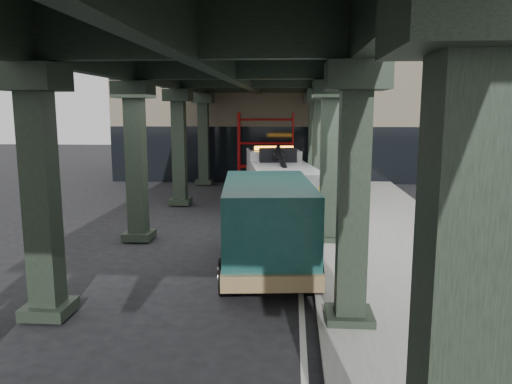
% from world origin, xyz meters
% --- Properties ---
extents(ground, '(90.00, 90.00, 0.00)m').
position_xyz_m(ground, '(0.00, 0.00, 0.00)').
color(ground, black).
rests_on(ground, ground).
extents(sidewalk, '(5.00, 40.00, 0.15)m').
position_xyz_m(sidewalk, '(4.50, 2.00, 0.07)').
color(sidewalk, gray).
rests_on(sidewalk, ground).
extents(lane_stripe, '(0.12, 38.00, 0.01)m').
position_xyz_m(lane_stripe, '(1.70, 2.00, 0.01)').
color(lane_stripe, silver).
rests_on(lane_stripe, ground).
extents(viaduct, '(7.40, 32.00, 6.40)m').
position_xyz_m(viaduct, '(-0.40, 2.00, 5.46)').
color(viaduct, black).
rests_on(viaduct, ground).
extents(building, '(22.00, 10.00, 8.00)m').
position_xyz_m(building, '(2.00, 20.00, 4.00)').
color(building, '#C6B793').
rests_on(building, ground).
extents(scaffolding, '(3.08, 0.88, 4.00)m').
position_xyz_m(scaffolding, '(0.00, 14.64, 2.11)').
color(scaffolding, '#AB0D0E').
rests_on(scaffolding, ground).
extents(tow_truck, '(3.41, 8.35, 2.67)m').
position_xyz_m(tow_truck, '(0.92, 7.39, 1.30)').
color(tow_truck, black).
rests_on(tow_truck, ground).
extents(towed_van, '(2.80, 6.02, 2.37)m').
position_xyz_m(towed_van, '(0.83, -0.57, 1.27)').
color(towed_van, '#113D3A').
rests_on(towed_van, ground).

